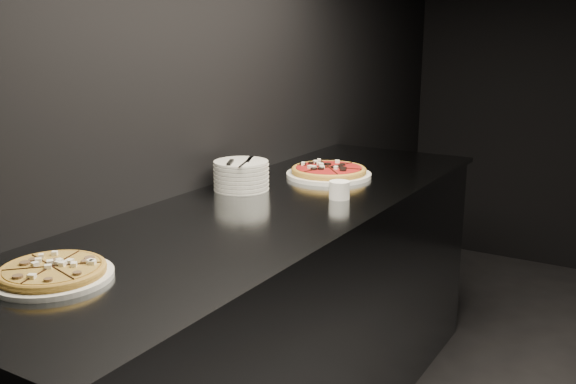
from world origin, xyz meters
The scene contains 7 objects.
wall_left centered at (-2.50, 0.00, 1.40)m, with size 0.02×5.00×2.80m, color black.
counter centered at (-2.13, 0.00, 0.46)m, with size 0.74×2.44×0.92m.
pizza_mushroom centered at (-2.22, -0.88, 0.94)m, with size 0.32×0.32×0.03m.
pizza_tomato centered at (-2.16, 0.49, 0.94)m, with size 0.38×0.38×0.04m.
plate_stack centered at (-2.35, 0.12, 0.98)m, with size 0.21×0.21×0.11m.
cutlery centered at (-2.35, 0.11, 1.03)m, with size 0.09×0.22×0.01m.
ramekin centered at (-1.96, 0.19, 0.96)m, with size 0.08×0.08×0.07m.
Camera 1 is at (-0.94, -1.85, 1.52)m, focal length 40.00 mm.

